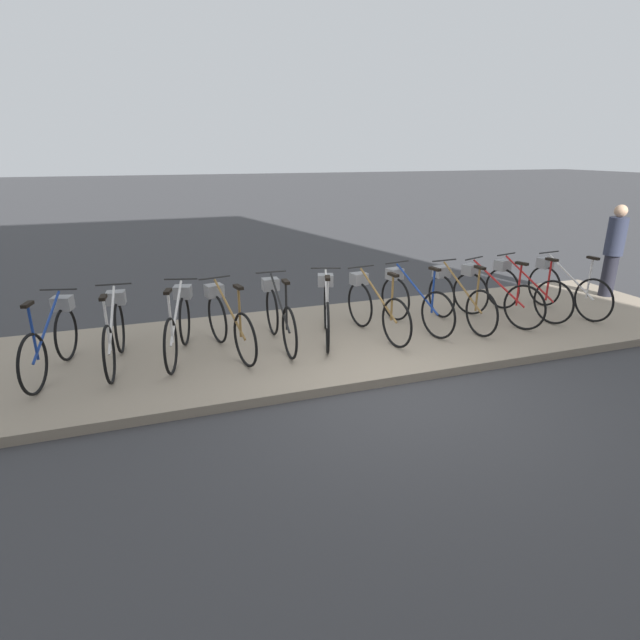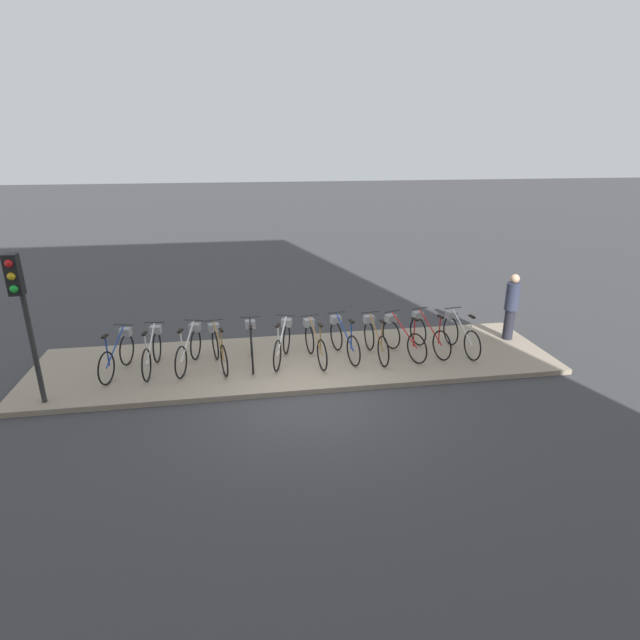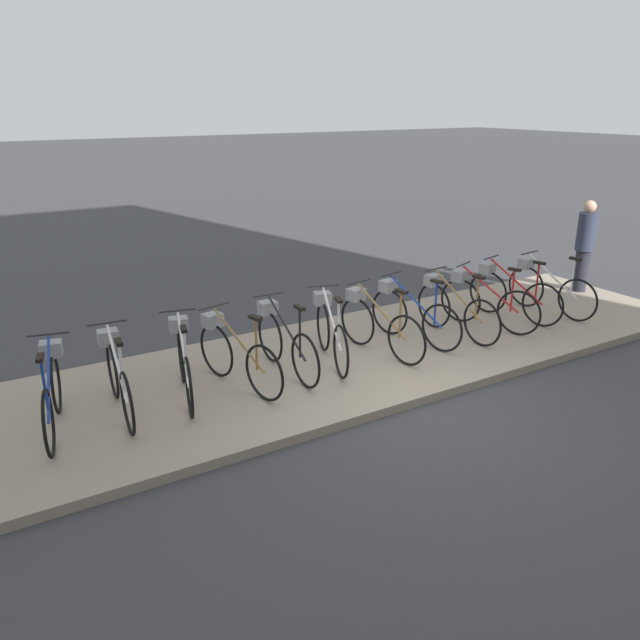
{
  "view_description": "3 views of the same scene",
  "coord_description": "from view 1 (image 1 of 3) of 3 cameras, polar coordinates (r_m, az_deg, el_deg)",
  "views": [
    {
      "loc": [
        -2.73,
        -5.09,
        2.82
      ],
      "look_at": [
        -0.79,
        0.6,
        0.77
      ],
      "focal_mm": 28.0,
      "sensor_mm": 36.0,
      "label": 1
    },
    {
      "loc": [
        -1.23,
        -9.24,
        5.0
      ],
      "look_at": [
        0.51,
        1.42,
        1.14
      ],
      "focal_mm": 28.0,
      "sensor_mm": 36.0,
      "label": 2
    },
    {
      "loc": [
        -4.69,
        -5.35,
        3.63
      ],
      "look_at": [
        -0.99,
        0.81,
        1.08
      ],
      "focal_mm": 35.0,
      "sensor_mm": 36.0,
      "label": 3
    }
  ],
  "objects": [
    {
      "name": "parked_bicycle_11",
      "position": [
        9.66,
        26.11,
        3.49
      ],
      "size": [
        0.46,
        1.72,
        1.06
      ],
      "color": "black",
      "rests_on": "sidewalk"
    },
    {
      "name": "parked_bicycle_3",
      "position": [
        7.04,
        -10.52,
        -0.05
      ],
      "size": [
        0.55,
        1.69,
        1.06
      ],
      "color": "black",
      "rests_on": "sidewalk"
    },
    {
      "name": "parked_bicycle_7",
      "position": [
        8.03,
        10.48,
        2.33
      ],
      "size": [
        0.53,
        1.7,
        1.06
      ],
      "color": "black",
      "rests_on": "sidewalk"
    },
    {
      "name": "parked_bicycle_10",
      "position": [
        9.21,
        22.16,
        3.36
      ],
      "size": [
        0.57,
        1.69,
        1.06
      ],
      "color": "black",
      "rests_on": "sidewalk"
    },
    {
      "name": "sidewalk",
      "position": [
        7.73,
        3.17,
        -2.11
      ],
      "size": [
        12.2,
        3.19,
        0.12
      ],
      "color": "gray",
      "rests_on": "ground_plane"
    },
    {
      "name": "parked_bicycle_6",
      "position": [
        7.62,
        6.21,
        1.64
      ],
      "size": [
        0.46,
        1.72,
        1.06
      ],
      "color": "black",
      "rests_on": "sidewalk"
    },
    {
      "name": "parked_bicycle_2",
      "position": [
        7.06,
        -15.84,
        -0.41
      ],
      "size": [
        0.58,
        1.69,
        1.06
      ],
      "color": "black",
      "rests_on": "sidewalk"
    },
    {
      "name": "parked_bicycle_0",
      "position": [
        7.12,
        -28.25,
        -1.85
      ],
      "size": [
        0.55,
        1.69,
        1.06
      ],
      "color": "black",
      "rests_on": "sidewalk"
    },
    {
      "name": "pedestrian",
      "position": [
        11.09,
        30.54,
        7.03
      ],
      "size": [
        0.34,
        0.34,
        1.75
      ],
      "color": "#23232D",
      "rests_on": "sidewalk"
    },
    {
      "name": "ground_plane",
      "position": [
        6.42,
        8.5,
        -7.41
      ],
      "size": [
        120.0,
        120.0,
        0.0
      ],
      "primitive_type": "plane",
      "color": "#38383A"
    },
    {
      "name": "parked_bicycle_8",
      "position": [
        8.32,
        15.43,
        2.52
      ],
      "size": [
        0.46,
        1.73,
        1.06
      ],
      "color": "black",
      "rests_on": "sidewalk"
    },
    {
      "name": "parked_bicycle_1",
      "position": [
        7.06,
        -22.42,
        -1.15
      ],
      "size": [
        0.46,
        1.73,
        1.06
      ],
      "color": "black",
      "rests_on": "sidewalk"
    },
    {
      "name": "parked_bicycle_9",
      "position": [
        8.71,
        19.06,
        2.88
      ],
      "size": [
        0.69,
        1.65,
        1.06
      ],
      "color": "black",
      "rests_on": "sidewalk"
    },
    {
      "name": "parked_bicycle_5",
      "position": [
        7.44,
        0.73,
        1.32
      ],
      "size": [
        0.66,
        1.66,
        1.06
      ],
      "color": "black",
      "rests_on": "sidewalk"
    },
    {
      "name": "parked_bicycle_4",
      "position": [
        7.24,
        -4.76,
        0.76
      ],
      "size": [
        0.46,
        1.73,
        1.06
      ],
      "color": "black",
      "rests_on": "sidewalk"
    }
  ]
}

